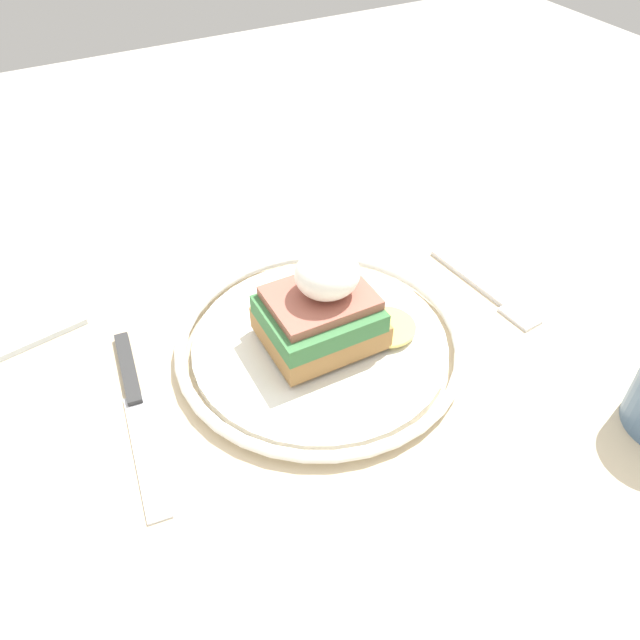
{
  "coord_description": "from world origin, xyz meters",
  "views": [
    {
      "loc": [
        0.14,
        0.33,
        1.15
      ],
      "look_at": [
        -0.04,
        -0.01,
        0.79
      ],
      "focal_mm": 35.0,
      "sensor_mm": 36.0,
      "label": 1
    }
  ],
  "objects_px": {
    "plate": "(320,343)",
    "knife": "(135,402)",
    "sandwich": "(323,309)",
    "fork": "(487,291)"
  },
  "relations": [
    {
      "from": "fork",
      "to": "knife",
      "type": "bearing_deg",
      "value": -3.9
    },
    {
      "from": "plate",
      "to": "knife",
      "type": "distance_m",
      "value": 0.16
    },
    {
      "from": "sandwich",
      "to": "fork",
      "type": "height_order",
      "value": "sandwich"
    },
    {
      "from": "knife",
      "to": "plate",
      "type": "bearing_deg",
      "value": 174.72
    },
    {
      "from": "plate",
      "to": "knife",
      "type": "relative_size",
      "value": 1.31
    },
    {
      "from": "plate",
      "to": "fork",
      "type": "relative_size",
      "value": 1.82
    },
    {
      "from": "plate",
      "to": "sandwich",
      "type": "relative_size",
      "value": 1.92
    },
    {
      "from": "sandwich",
      "to": "knife",
      "type": "xyz_separation_m",
      "value": [
        0.16,
        -0.02,
        -0.05
      ]
    },
    {
      "from": "plate",
      "to": "knife",
      "type": "xyz_separation_m",
      "value": [
        0.16,
        -0.02,
        -0.01
      ]
    },
    {
      "from": "plate",
      "to": "knife",
      "type": "bearing_deg",
      "value": -5.28
    }
  ]
}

